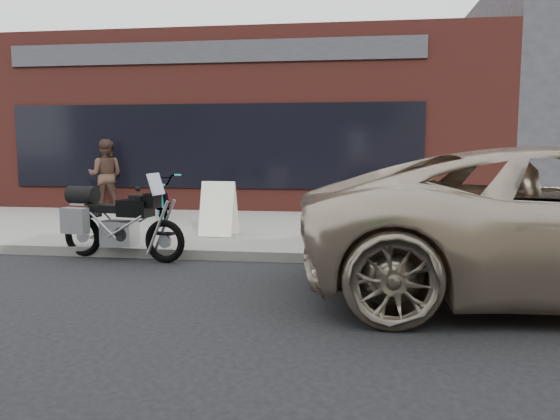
{
  "coord_description": "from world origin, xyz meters",
  "views": [
    {
      "loc": [
        1.48,
        -3.8,
        1.71
      ],
      "look_at": [
        0.47,
        3.42,
        0.85
      ],
      "focal_mm": 35.0,
      "sensor_mm": 36.0,
      "label": 1
    }
  ],
  "objects": [
    {
      "name": "ground",
      "position": [
        0.0,
        0.0,
        0.0
      ],
      "size": [
        120.0,
        120.0,
        0.0
      ],
      "primitive_type": "plane",
      "color": "black",
      "rests_on": "ground"
    },
    {
      "name": "near_sidewalk",
      "position": [
        0.0,
        7.0,
        0.07
      ],
      "size": [
        44.0,
        6.0,
        0.15
      ],
      "primitive_type": "cube",
      "color": "gray",
      "rests_on": "ground"
    },
    {
      "name": "storefront",
      "position": [
        -2.0,
        13.98,
        2.25
      ],
      "size": [
        14.0,
        10.07,
        4.5
      ],
      "color": "#57221C",
      "rests_on": "ground"
    },
    {
      "name": "motorcycle",
      "position": [
        -2.14,
        3.9,
        0.57
      ],
      "size": [
        2.07,
        0.73,
        1.32
      ],
      "rotation": [
        0.0,
        0.0,
        -0.18
      ],
      "color": "black",
      "rests_on": "ground"
    },
    {
      "name": "bicycle_front",
      "position": [
        -2.5,
        7.0,
        0.65
      ],
      "size": [
        1.41,
        2.03,
        1.01
      ],
      "primitive_type": "imported",
      "rotation": [
        0.0,
        0.0,
        0.43
      ],
      "color": "gray",
      "rests_on": "near_sidewalk"
    },
    {
      "name": "sandwich_sign",
      "position": [
        -0.9,
        5.41,
        0.62
      ],
      "size": [
        0.62,
        0.57,
        0.94
      ],
      "rotation": [
        0.0,
        0.0,
        -0.05
      ],
      "color": "white",
      "rests_on": "near_sidewalk"
    },
    {
      "name": "cafe_patron_left",
      "position": [
        -4.5,
        8.6,
        1.01
      ],
      "size": [
        0.95,
        0.8,
        1.72
      ],
      "primitive_type": "imported",
      "rotation": [
        0.0,
        0.0,
        3.34
      ],
      "color": "#442E24",
      "rests_on": "near_sidewalk"
    }
  ]
}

